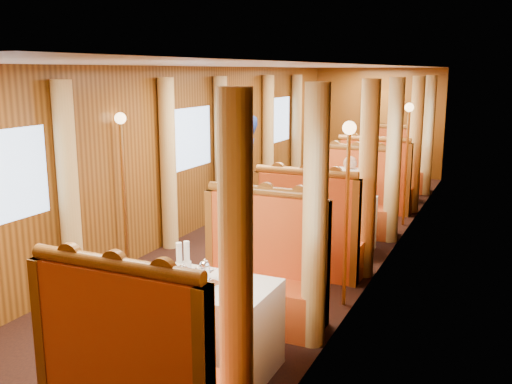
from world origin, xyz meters
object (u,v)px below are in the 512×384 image
Objects in this scene: teapot_left at (183,278)px; rose_vase_mid at (336,185)px; banquette_far_aft at (396,169)px; rose_vase_far at (390,152)px; tea_tray at (197,283)px; teapot_right at (202,282)px; table_far at (386,180)px; table_mid at (333,224)px; passenger at (349,188)px; fruit_plate at (238,292)px; banquette_near_fwd at (136,381)px; table_near at (210,327)px; banquette_near_aft at (260,281)px; steward at (244,174)px; banquette_mid_fwd at (309,241)px; teapot_back at (205,272)px; banquette_far_fwd at (374,187)px; banquette_mid_aft at (352,205)px.

teapot_left is 3.62m from rose_vase_mid.
banquette_far_aft is 3.72× the size of rose_vase_far.
teapot_right reaches higher than tea_tray.
table_far is at bearing -90.00° from banquette_far_aft.
tea_tray is (-0.09, -3.54, 0.38)m from table_mid.
rose_vase_mid is (0.03, -3.51, 0.55)m from table_far.
passenger is (0.00, 4.38, -0.06)m from teapot_right.
teapot_left reaches higher than fruit_plate.
passenger is at bearing 90.00° from banquette_near_fwd.
banquette_near_fwd is 9.90× the size of teapot_right.
table_near is 1.02m from banquette_near_aft.
table_far is at bearing 90.00° from table_mid.
rose_vase_mid reaches higher than table_far.
banquette_near_aft is at bearing 85.21° from tea_tray.
tea_tray is 4.18m from steward.
banquette_far_aft is at bearing 90.00° from banquette_mid_fwd.
table_far is at bearing 90.00° from table_near.
tea_tray is (-0.09, -0.04, 0.38)m from table_near.
teapot_left is (-0.18, 0.90, 0.39)m from banquette_near_fwd.
teapot_back is 4.20m from passenger.
fruit_plate reaches higher than table_near.
banquette_far_aft is 8.14m from teapot_right.
banquette_far_aft is at bearing 90.00° from table_near.
banquette_near_aft and banquette_far_aft have the same top height.
teapot_left is (-0.09, -0.08, 0.06)m from tea_tray.
banquette_near_aft and banquette_mid_fwd have the same top height.
teapot_left is 0.72× the size of fruit_plate.
tea_tray is at bearing -116.57° from teapot_back.
banquette_near_fwd is 1.00× the size of banquette_far_fwd.
teapot_back is at bearing 95.13° from teapot_right.
fruit_plate is at bearing -85.05° from table_mid.
banquette_mid_fwd is 1.00× the size of banquette_far_aft.
banquette_mid_aft is 4.56m from tea_tray.
banquette_far_aft is (0.00, 1.01, 0.05)m from table_far.
teapot_left and teapot_back have the same top height.
teapot_left is (-0.18, -8.13, 0.39)m from banquette_far_aft.
banquette_mid_aft is 9.90× the size of teapot_right.
steward reaches higher than rose_vase_mid.
banquette_far_aft is 1.76× the size of passenger.
rose_vase_far is (0.04, 6.01, 0.50)m from banquette_near_aft.
table_near is at bearing -58.32° from teapot_back.
rose_vase_far is at bearing 32.93° from table_far.
passenger is at bearing -90.00° from banquette_far_aft.
banquette_near_aft is at bearing -90.00° from table_far.
banquette_near_aft is at bearing -90.38° from rose_vase_far.
table_near is 0.58× the size of steward.
banquette_mid_aft is at bearing 90.00° from table_mid.
teapot_left is 4.23m from steward.
passenger is at bearing 86.07° from teapot_left.
banquette_mid_aft is at bearing -90.00° from banquette_far_aft.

